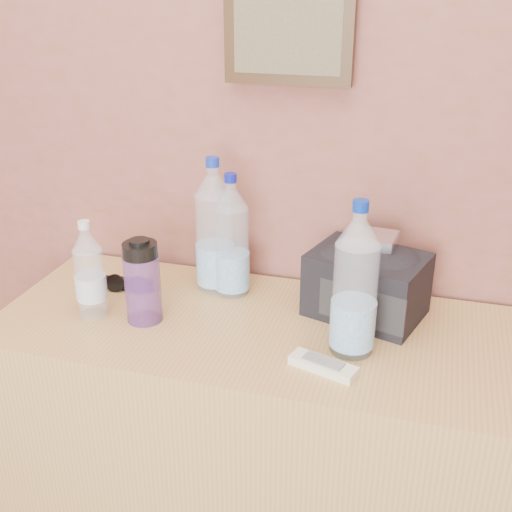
{
  "coord_description": "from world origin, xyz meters",
  "views": [
    {
      "loc": [
        0.41,
        0.48,
        1.52
      ],
      "look_at": [
        0.05,
        1.71,
        0.95
      ],
      "focal_mm": 45.0,
      "sensor_mm": 36.0,
      "label": 1
    }
  ],
  "objects_px": {
    "pet_large_b": "(232,242)",
    "sunglasses": "(129,284)",
    "ac_remote": "(323,366)",
    "toiletry_bag": "(367,281)",
    "pet_large_c": "(214,232)",
    "pet_small": "(90,275)",
    "foil_packet": "(371,239)",
    "pet_large_d": "(355,287)",
    "dresser": "(257,455)",
    "nalgene_bottle": "(142,281)"
  },
  "relations": [
    {
      "from": "dresser",
      "to": "nalgene_bottle",
      "type": "distance_m",
      "value": 0.55
    },
    {
      "from": "pet_large_b",
      "to": "nalgene_bottle",
      "type": "distance_m",
      "value": 0.25
    },
    {
      "from": "sunglasses",
      "to": "ac_remote",
      "type": "distance_m",
      "value": 0.59
    },
    {
      "from": "dresser",
      "to": "pet_large_d",
      "type": "xyz_separation_m",
      "value": [
        0.22,
        -0.05,
        0.54
      ]
    },
    {
      "from": "pet_large_c",
      "to": "nalgene_bottle",
      "type": "xyz_separation_m",
      "value": [
        -0.1,
        -0.21,
        -0.05
      ]
    },
    {
      "from": "pet_large_c",
      "to": "ac_remote",
      "type": "distance_m",
      "value": 0.47
    },
    {
      "from": "sunglasses",
      "to": "ac_remote",
      "type": "relative_size",
      "value": 0.9
    },
    {
      "from": "pet_small",
      "to": "ac_remote",
      "type": "height_order",
      "value": "pet_small"
    },
    {
      "from": "pet_large_b",
      "to": "foil_packet",
      "type": "height_order",
      "value": "pet_large_b"
    },
    {
      "from": "pet_small",
      "to": "sunglasses",
      "type": "distance_m",
      "value": 0.17
    },
    {
      "from": "ac_remote",
      "to": "toiletry_bag",
      "type": "relative_size",
      "value": 0.56
    },
    {
      "from": "pet_small",
      "to": "foil_packet",
      "type": "relative_size",
      "value": 2.13
    },
    {
      "from": "dresser",
      "to": "pet_small",
      "type": "height_order",
      "value": "pet_small"
    },
    {
      "from": "pet_large_b",
      "to": "ac_remote",
      "type": "xyz_separation_m",
      "value": [
        0.29,
        -0.28,
        -0.13
      ]
    },
    {
      "from": "pet_large_d",
      "to": "sunglasses",
      "type": "bearing_deg",
      "value": 168.16
    },
    {
      "from": "pet_large_c",
      "to": "toiletry_bag",
      "type": "xyz_separation_m",
      "value": [
        0.39,
        -0.03,
        -0.07
      ]
    },
    {
      "from": "pet_large_b",
      "to": "foil_packet",
      "type": "bearing_deg",
      "value": 0.25
    },
    {
      "from": "pet_large_d",
      "to": "foil_packet",
      "type": "xyz_separation_m",
      "value": [
        0.01,
        0.19,
        0.03
      ]
    },
    {
      "from": "pet_large_b",
      "to": "sunglasses",
      "type": "distance_m",
      "value": 0.29
    },
    {
      "from": "dresser",
      "to": "pet_large_b",
      "type": "distance_m",
      "value": 0.55
    },
    {
      "from": "pet_large_c",
      "to": "pet_large_d",
      "type": "height_order",
      "value": "pet_large_c"
    },
    {
      "from": "pet_large_c",
      "to": "sunglasses",
      "type": "relative_size",
      "value": 2.67
    },
    {
      "from": "pet_large_c",
      "to": "pet_small",
      "type": "bearing_deg",
      "value": -136.46
    },
    {
      "from": "sunglasses",
      "to": "dresser",
      "type": "bearing_deg",
      "value": -18.02
    },
    {
      "from": "dresser",
      "to": "foil_packet",
      "type": "distance_m",
      "value": 0.63
    },
    {
      "from": "pet_small",
      "to": "sunglasses",
      "type": "xyz_separation_m",
      "value": [
        0.02,
        0.14,
        -0.09
      ]
    },
    {
      "from": "pet_large_d",
      "to": "foil_packet",
      "type": "relative_size",
      "value": 3.05
    },
    {
      "from": "ac_remote",
      "to": "toiletry_bag",
      "type": "height_order",
      "value": "toiletry_bag"
    },
    {
      "from": "pet_large_d",
      "to": "foil_packet",
      "type": "height_order",
      "value": "pet_large_d"
    },
    {
      "from": "pet_large_d",
      "to": "pet_small",
      "type": "bearing_deg",
      "value": -178.54
    },
    {
      "from": "pet_large_c",
      "to": "ac_remote",
      "type": "xyz_separation_m",
      "value": [
        0.34,
        -0.3,
        -0.14
      ]
    },
    {
      "from": "ac_remote",
      "to": "foil_packet",
      "type": "xyz_separation_m",
      "value": [
        0.05,
        0.28,
        0.18
      ]
    },
    {
      "from": "dresser",
      "to": "pet_large_d",
      "type": "relative_size",
      "value": 3.61
    },
    {
      "from": "toiletry_bag",
      "to": "ac_remote",
      "type": "bearing_deg",
      "value": -84.73
    },
    {
      "from": "pet_large_b",
      "to": "toiletry_bag",
      "type": "relative_size",
      "value": 1.22
    },
    {
      "from": "pet_small",
      "to": "foil_packet",
      "type": "distance_m",
      "value": 0.66
    },
    {
      "from": "nalgene_bottle",
      "to": "ac_remote",
      "type": "height_order",
      "value": "nalgene_bottle"
    },
    {
      "from": "pet_large_c",
      "to": "sunglasses",
      "type": "height_order",
      "value": "pet_large_c"
    },
    {
      "from": "pet_large_c",
      "to": "pet_small",
      "type": "xyz_separation_m",
      "value": [
        -0.23,
        -0.22,
        -0.05
      ]
    },
    {
      "from": "nalgene_bottle",
      "to": "dresser",
      "type": "bearing_deg",
      "value": 10.79
    },
    {
      "from": "pet_large_b",
      "to": "pet_small",
      "type": "xyz_separation_m",
      "value": [
        -0.28,
        -0.2,
        -0.03
      ]
    },
    {
      "from": "pet_small",
      "to": "sunglasses",
      "type": "relative_size",
      "value": 1.84
    },
    {
      "from": "nalgene_bottle",
      "to": "ac_remote",
      "type": "bearing_deg",
      "value": -11.4
    },
    {
      "from": "dresser",
      "to": "ac_remote",
      "type": "height_order",
      "value": "ac_remote"
    },
    {
      "from": "dresser",
      "to": "nalgene_bottle",
      "type": "xyz_separation_m",
      "value": [
        -0.26,
        -0.05,
        0.48
      ]
    },
    {
      "from": "pet_small",
      "to": "ac_remote",
      "type": "relative_size",
      "value": 1.66
    },
    {
      "from": "foil_packet",
      "to": "ac_remote",
      "type": "bearing_deg",
      "value": -100.3
    },
    {
      "from": "pet_large_b",
      "to": "pet_large_d",
      "type": "height_order",
      "value": "pet_large_d"
    },
    {
      "from": "sunglasses",
      "to": "foil_packet",
      "type": "xyz_separation_m",
      "value": [
        0.6,
        0.07,
        0.17
      ]
    },
    {
      "from": "nalgene_bottle",
      "to": "pet_large_b",
      "type": "bearing_deg",
      "value": 51.39
    }
  ]
}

